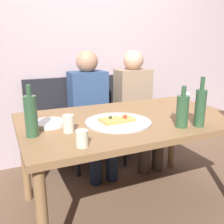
# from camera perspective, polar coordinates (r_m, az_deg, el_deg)

# --- Properties ---
(ground_plane) EXTENTS (8.00, 8.00, 0.00)m
(ground_plane) POSITION_cam_1_polar(r_m,az_deg,el_deg) (2.15, 3.72, -20.02)
(ground_plane) COLOR brown
(back_wall) EXTENTS (6.00, 0.10, 2.60)m
(back_wall) POSITION_cam_1_polar(r_m,az_deg,el_deg) (2.75, -6.84, 16.42)
(back_wall) COLOR #B29EA3
(back_wall) RESTS_ON ground_plane
(dining_table) EXTENTS (1.54, 0.94, 0.72)m
(dining_table) POSITION_cam_1_polar(r_m,az_deg,el_deg) (1.85, 4.06, -3.39)
(dining_table) COLOR olive
(dining_table) RESTS_ON ground_plane
(pizza_tray) EXTENTS (0.44, 0.44, 0.01)m
(pizza_tray) POSITION_cam_1_polar(r_m,az_deg,el_deg) (1.70, 1.38, -2.23)
(pizza_tray) COLOR #ADADB2
(pizza_tray) RESTS_ON dining_table
(pizza_slice_last) EXTENTS (0.23, 0.14, 0.05)m
(pizza_slice_last) POSITION_cam_1_polar(r_m,az_deg,el_deg) (1.70, 1.22, -1.65)
(pizza_slice_last) COLOR tan
(pizza_slice_last) RESTS_ON pizza_tray
(wine_bottle) EXTENTS (0.07, 0.07, 0.32)m
(wine_bottle) POSITION_cam_1_polar(r_m,az_deg,el_deg) (1.70, 19.15, 1.05)
(wine_bottle) COLOR #2D5133
(wine_bottle) RESTS_ON dining_table
(beer_bottle) EXTENTS (0.07, 0.07, 0.30)m
(beer_bottle) POSITION_cam_1_polar(r_m,az_deg,el_deg) (1.50, -17.69, -0.74)
(beer_bottle) COLOR #2D5133
(beer_bottle) RESTS_ON dining_table
(water_bottle) EXTENTS (0.08, 0.08, 0.26)m
(water_bottle) POSITION_cam_1_polar(r_m,az_deg,el_deg) (1.65, 15.47, 0.28)
(water_bottle) COLOR #2D5133
(water_bottle) RESTS_ON dining_table
(tumbler_near) EXTENTS (0.07, 0.07, 0.11)m
(tumbler_near) POSITION_cam_1_polar(r_m,az_deg,el_deg) (1.54, -9.73, -2.58)
(tumbler_near) COLOR beige
(tumbler_near) RESTS_ON dining_table
(tumbler_far) EXTENTS (0.07, 0.07, 0.11)m
(tumbler_far) POSITION_cam_1_polar(r_m,az_deg,el_deg) (2.26, 16.16, 2.83)
(tumbler_far) COLOR silver
(tumbler_far) RESTS_ON dining_table
(wine_glass) EXTENTS (0.07, 0.07, 0.09)m
(wine_glass) POSITION_cam_1_polar(r_m,az_deg,el_deg) (1.32, -6.76, -5.91)
(wine_glass) COLOR beige
(wine_glass) RESTS_ON dining_table
(plate_stack) EXTENTS (0.21, 0.21, 0.03)m
(plate_stack) POSITION_cam_1_polar(r_m,az_deg,el_deg) (1.70, -13.85, -2.44)
(plate_stack) COLOR white
(plate_stack) RESTS_ON dining_table
(chair_left) EXTENTS (0.44, 0.44, 0.90)m
(chair_left) POSITION_cam_1_polar(r_m,az_deg,el_deg) (2.55, -13.71, -1.70)
(chair_left) COLOR black
(chair_left) RESTS_ON ground_plane
(chair_middle) EXTENTS (0.44, 0.44, 0.90)m
(chair_middle) POSITION_cam_1_polar(r_m,az_deg,el_deg) (2.64, -5.73, -0.76)
(chair_middle) COLOR black
(chair_middle) RESTS_ON ground_plane
(chair_right) EXTENTS (0.44, 0.44, 0.90)m
(chair_right) POSITION_cam_1_polar(r_m,az_deg,el_deg) (2.84, 3.99, 0.40)
(chair_right) COLOR black
(chair_right) RESTS_ON ground_plane
(guest_in_sweater) EXTENTS (0.36, 0.56, 1.17)m
(guest_in_sweater) POSITION_cam_1_polar(r_m,az_deg,el_deg) (2.47, -4.68, 1.21)
(guest_in_sweater) COLOR navy
(guest_in_sweater) RESTS_ON ground_plane
(guest_in_beanie) EXTENTS (0.36, 0.56, 1.17)m
(guest_in_beanie) POSITION_cam_1_polar(r_m,az_deg,el_deg) (2.68, 5.57, 2.29)
(guest_in_beanie) COLOR #937A60
(guest_in_beanie) RESTS_ON ground_plane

